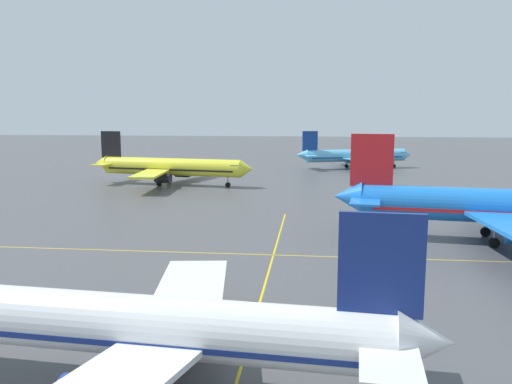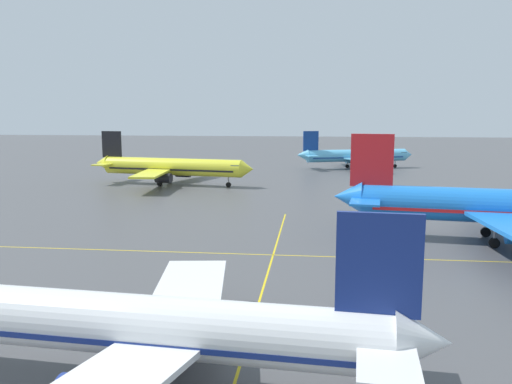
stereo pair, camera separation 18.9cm
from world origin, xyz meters
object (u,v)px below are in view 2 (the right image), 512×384
Objects in this scene: airliner_far_left_stand at (355,156)px; airliner_second_row at (506,207)px; airliner_third_row at (171,167)px; airliner_front_gate at (140,326)px.

airliner_second_row is at bearing -81.61° from airliner_far_left_stand.
airliner_third_row is (-52.35, 43.69, -0.54)m from airliner_second_row.
airliner_second_row is 1.28× the size of airliner_far_left_stand.
airliner_second_row is 80.86m from airliner_far_left_stand.
airliner_front_gate is at bearing -99.75° from airliner_far_left_stand.
airliner_front_gate is at bearing -75.68° from airliner_third_row.
airliner_far_left_stand is (20.04, 116.68, -0.13)m from airliner_front_gate.
airliner_third_row is 54.42m from airliner_far_left_stand.
airliner_second_row is 1.14× the size of airliner_third_row.
airliner_third_row reaches higher than airliner_front_gate.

